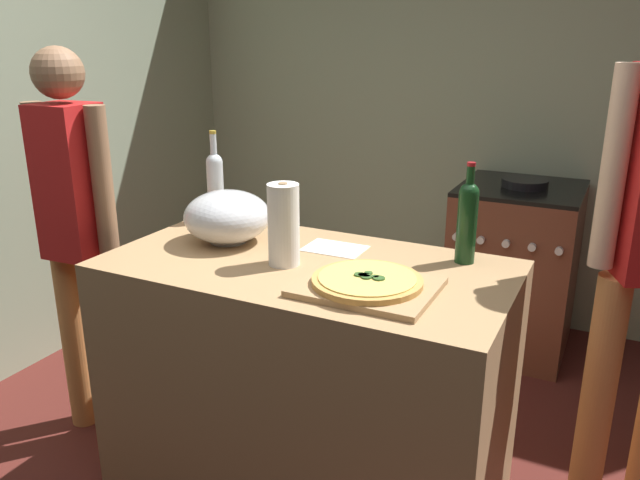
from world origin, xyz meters
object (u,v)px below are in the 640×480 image
object	(u,v)px
wine_bottle_dark	(215,183)
paper_towel_roll	(284,225)
pizza	(367,280)
wine_bottle_amber	(467,219)
mixing_bowl	(227,217)
stove	(514,268)
person_in_stripes	(77,227)

from	to	relation	value
wine_bottle_dark	paper_towel_roll	bearing A→B (deg)	-32.97
pizza	wine_bottle_amber	bearing A→B (deg)	61.98
mixing_bowl	stove	size ratio (longest dim) A/B	0.34
person_in_stripes	mixing_bowl	bearing A→B (deg)	12.35
person_in_stripes	wine_bottle_amber	bearing A→B (deg)	12.04
paper_towel_roll	stove	bearing A→B (deg)	71.62
wine_bottle_amber	wine_bottle_dark	xyz separation A→B (m)	(-1.02, 0.04, 0.00)
wine_bottle_amber	wine_bottle_dark	size ratio (longest dim) A/B	0.92
wine_bottle_amber	stove	xyz separation A→B (m)	(-0.02, 1.23, -0.59)
mixing_bowl	paper_towel_roll	size ratio (longest dim) A/B	1.14
stove	person_in_stripes	xyz separation A→B (m)	(-1.41, -1.54, 0.45)
wine_bottle_amber	stove	bearing A→B (deg)	90.93
mixing_bowl	paper_towel_roll	bearing A→B (deg)	-20.62
wine_bottle_dark	stove	distance (m)	1.67
stove	wine_bottle_amber	bearing A→B (deg)	-89.07
mixing_bowl	person_in_stripes	xyz separation A→B (m)	(-0.61, -0.13, -0.09)
paper_towel_roll	stove	size ratio (longest dim) A/B	0.30
stove	person_in_stripes	size ratio (longest dim) A/B	0.59
pizza	paper_towel_roll	distance (m)	0.35
paper_towel_roll	wine_bottle_dark	size ratio (longest dim) A/B	0.75
pizza	mixing_bowl	bearing A→B (deg)	162.61
mixing_bowl	wine_bottle_dark	world-z (taller)	wine_bottle_dark
wine_bottle_amber	person_in_stripes	xyz separation A→B (m)	(-1.43, -0.31, -0.14)
pizza	paper_towel_roll	size ratio (longest dim) A/B	1.21
stove	pizza	bearing A→B (deg)	-96.26
pizza	stove	distance (m)	1.68
mixing_bowl	stove	bearing A→B (deg)	60.29
pizza	mixing_bowl	world-z (taller)	mixing_bowl
paper_towel_roll	wine_bottle_dark	world-z (taller)	wine_bottle_dark
wine_bottle_amber	person_in_stripes	bearing A→B (deg)	-167.96
wine_bottle_dark	person_in_stripes	world-z (taller)	person_in_stripes
person_in_stripes	stove	bearing A→B (deg)	47.44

